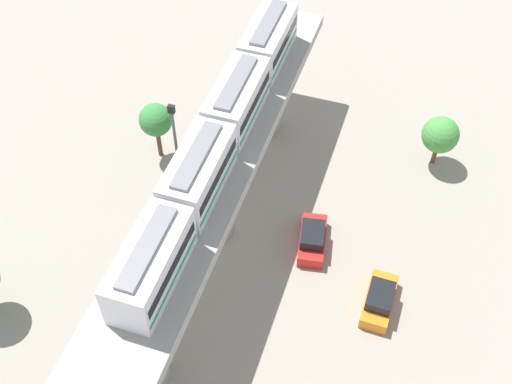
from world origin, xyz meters
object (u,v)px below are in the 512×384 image
Objects in this scene: train at (219,135)px; tree_far_corner at (440,135)px; signal_post at (177,156)px; parked_car_orange at (379,300)px; tree_mid_lot at (156,120)px; parked_car_red at (312,239)px.

train is 18.83m from tree_far_corner.
signal_post is (3.40, -0.56, -3.53)m from train.
signal_post is at bearing -9.35° from train.
tree_mid_lot is (19.52, -8.47, 3.01)m from parked_car_orange.
train reaches higher than signal_post.
tree_mid_lot is at bearing -29.43° from parked_car_red.
train is 5.38× the size of tree_mid_lot.
train is at bearing 144.65° from tree_mid_lot.
train reaches higher than parked_car_orange.
tree_mid_lot is (7.35, -5.21, -5.42)m from train.
parked_car_orange is 6.52m from parked_car_red.
train is 10.52m from tree_mid_lot.
train is 10.74m from parked_car_red.
tree_far_corner is 20.39m from signal_post.
parked_car_orange is 0.83× the size of tree_mid_lot.
signal_post reaches higher than parked_car_orange.
parked_car_red is at bearing 178.11° from signal_post.
tree_far_corner reaches higher than parked_car_red.
train is 4.93m from signal_post.
tree_far_corner is at bearing -163.89° from tree_mid_lot.
signal_post is at bearing -13.07° from parked_car_orange.
parked_car_red is 0.87× the size of tree_mid_lot.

